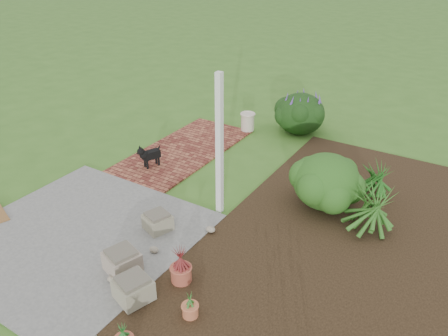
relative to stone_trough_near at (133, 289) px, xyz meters
The scene contains 16 objects.
ground 2.36m from the stone_trough_near, 101.77° to the left, with size 80.00×80.00×0.00m, color #3A6921.
concrete_patio 1.82m from the stone_trough_near, 162.25° to the left, with size 3.50×3.50×0.04m, color #5F5F5D.
brick_path 4.61m from the stone_trough_near, 118.27° to the left, with size 1.60×3.50×0.04m, color maroon.
garden_bed 3.46m from the stone_trough_near, 54.23° to the left, with size 4.00×7.00×0.03m, color black.
veranda_post 2.64m from the stone_trough_near, 94.28° to the left, with size 0.10×0.10×2.50m, color white.
stone_trough_near is the anchor object (origin of this frame).
stone_trough_mid 0.61m from the stone_trough_near, 147.21° to the left, with size 0.44×0.44×0.29m, color gray.
stone_trough_far 1.56m from the stone_trough_near, 117.82° to the left, with size 0.39×0.39×0.26m, color #726F57.
black_dog 3.77m from the stone_trough_near, 127.33° to the left, with size 0.30×0.53×0.47m.
cream_ceramic_urn 5.98m from the stone_trough_near, 104.69° to the left, with size 0.32×0.32×0.43m, color beige.
evergreen_shrub 3.80m from the stone_trough_near, 69.73° to the left, with size 1.17×1.17×0.99m, color #104018.
agapanthus_clump_back 3.88m from the stone_trough_near, 55.60° to the left, with size 1.08×1.08×0.97m, color #0E430E, non-canonical shape.
agapanthus_clump_front 4.78m from the stone_trough_near, 65.88° to the left, with size 0.87×0.87×0.77m, color #123910, non-canonical shape.
terracotta_pot_bronze 0.69m from the stone_trough_near, 61.96° to the left, with size 0.29×0.29×0.23m, color #A54C37.
terracotta_pot_small_left 0.82m from the stone_trough_near, 10.98° to the left, with size 0.20×0.20×0.17m, color #B9623E.
purple_flowering_bush 6.46m from the stone_trough_near, 93.73° to the left, with size 1.18×1.18×1.01m, color black.
Camera 1 is at (3.78, -5.34, 4.29)m, focal length 35.00 mm.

